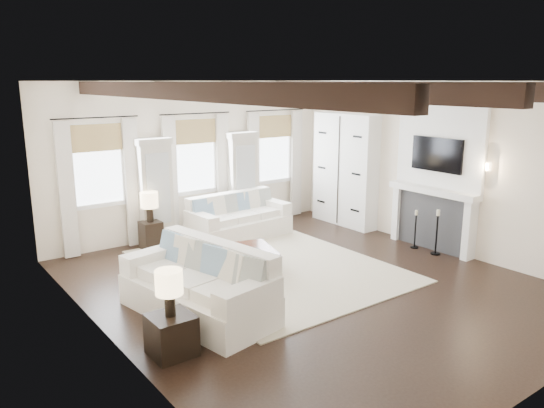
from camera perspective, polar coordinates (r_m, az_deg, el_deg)
ground at (r=8.68m, az=4.01°, el=-8.57°), size 7.50×7.50×0.00m
room_shell at (r=9.33m, az=4.10°, el=4.99°), size 6.54×7.54×3.22m
area_rug at (r=9.45m, az=-0.48°, el=-6.63°), size 3.56×4.57×0.02m
sofa_back at (r=11.08m, az=-3.73°, el=-1.70°), size 2.17×1.08×0.91m
sofa_left at (r=7.54m, az=-7.60°, el=-8.75°), size 1.45×2.48×1.00m
ottoman at (r=9.05m, az=-4.72°, el=-6.28°), size 1.75×1.36×0.41m
tray at (r=8.95m, az=-5.32°, el=-5.03°), size 0.59×0.51×0.04m
book_lower at (r=8.95m, az=-5.46°, el=-4.76°), size 0.31×0.26×0.04m
book_upper at (r=8.95m, az=-5.09°, el=-4.52°), size 0.26×0.22×0.03m
book_loose at (r=8.94m, az=-2.09°, el=-5.03°), size 0.28×0.24×0.03m
side_table_front at (r=6.62m, az=-10.77°, el=-13.67°), size 0.50×0.50×0.50m
lamp_front at (r=6.36m, az=-11.01°, el=-8.55°), size 0.33×0.33×0.57m
side_table_back at (r=10.53m, az=-12.87°, el=-3.34°), size 0.37×0.37×0.56m
lamp_back at (r=10.36m, az=-13.06°, el=0.25°), size 0.34×0.34×0.58m
candlestick_near at (r=10.44m, az=17.28°, el=-3.31°), size 0.17×0.17×0.86m
candlestick_far at (r=10.73m, az=15.14°, el=-2.96°), size 0.15×0.15×0.76m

